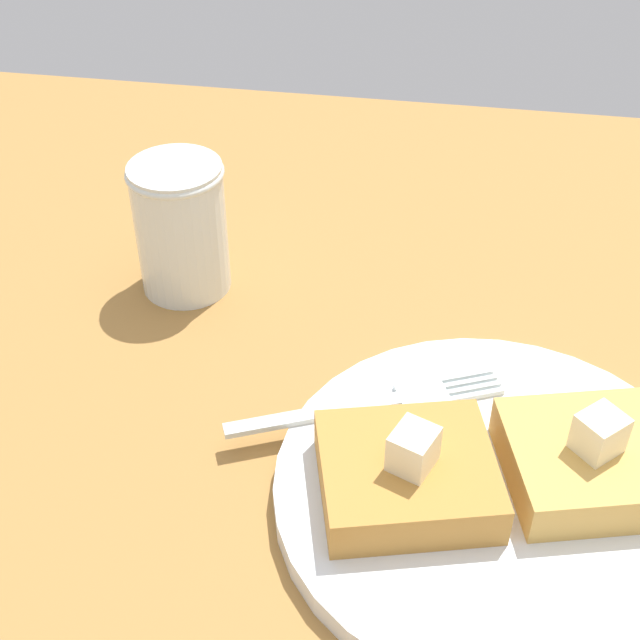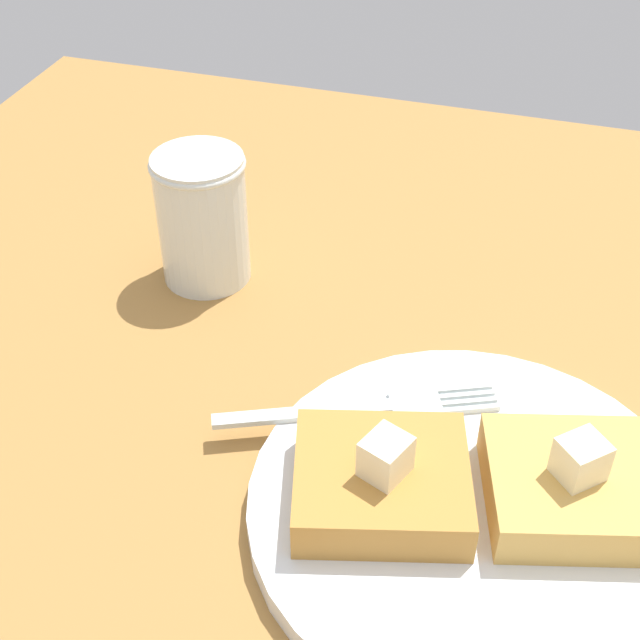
% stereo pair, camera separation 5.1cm
% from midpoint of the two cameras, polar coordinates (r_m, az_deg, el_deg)
% --- Properties ---
extents(plate, '(0.23, 0.23, 0.01)m').
position_cam_midpoint_polar(plate, '(0.47, 8.15, -10.94)').
color(plate, white).
rests_on(plate, table_surface).
extents(toast_slice_left, '(0.10, 0.10, 0.02)m').
position_cam_midpoint_polar(toast_slice_left, '(0.45, 2.34, -10.05)').
color(toast_slice_left, '#B98038').
rests_on(toast_slice_left, plate).
extents(toast_slice_middle, '(0.10, 0.10, 0.02)m').
position_cam_midpoint_polar(toast_slice_middle, '(0.47, 14.08, -8.89)').
color(toast_slice_middle, gold).
rests_on(toast_slice_middle, plate).
extents(butter_pat_primary, '(0.03, 0.03, 0.02)m').
position_cam_midpoint_polar(butter_pat_primary, '(0.43, 2.62, -8.40)').
color(butter_pat_primary, '#F8ECC4').
rests_on(butter_pat_primary, toast_slice_left).
extents(butter_pat_secondary, '(0.03, 0.03, 0.02)m').
position_cam_midpoint_polar(butter_pat_secondary, '(0.45, 14.42, -7.19)').
color(butter_pat_secondary, '#F8EDC1').
rests_on(butter_pat_secondary, toast_slice_middle).
extents(fork, '(0.15, 0.08, 0.00)m').
position_cam_midpoint_polar(fork, '(0.50, 1.14, -5.42)').
color(fork, silver).
rests_on(fork, plate).
extents(syrup_jar, '(0.06, 0.06, 0.09)m').
position_cam_midpoint_polar(syrup_jar, '(0.60, -11.28, 5.39)').
color(syrup_jar, '#5D250A').
rests_on(syrup_jar, table_surface).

